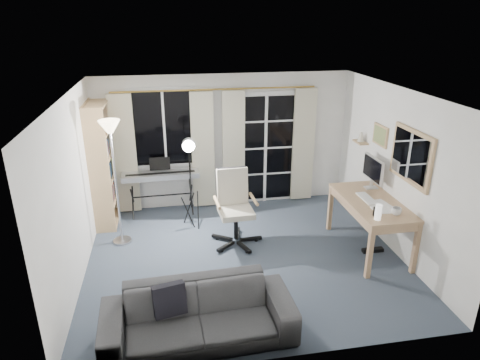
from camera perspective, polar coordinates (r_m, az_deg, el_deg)
name	(u,v)px	position (r m, az deg, el deg)	size (l,w,h in m)	color
floor	(244,258)	(6.40, 0.59, -10.34)	(4.50, 4.00, 0.02)	#394554
window	(164,128)	(7.56, -10.08, 6.83)	(1.20, 0.08, 1.40)	white
french_door	(265,149)	(7.89, 3.35, 4.16)	(1.32, 0.09, 2.11)	white
curtains	(218,149)	(7.63, -3.00, 4.10)	(3.60, 0.07, 2.13)	gold
bookshelf	(101,167)	(7.43, -18.10, 1.60)	(0.33, 0.96, 2.06)	tan
torchiere_lamp	(112,146)	(6.45, -16.74, 4.35)	(0.38, 0.38, 1.95)	#B2B2B7
keyboard_piano	(161,176)	(7.53, -10.53, 0.54)	(1.33, 0.66, 0.96)	black
studio_light	(189,156)	(6.77, -6.80, 3.24)	(0.30, 0.32, 1.58)	black
office_chair	(234,200)	(6.56, -0.81, -2.70)	(0.78, 0.80, 1.16)	black
desk	(371,207)	(6.57, 17.11, -3.42)	(0.76, 1.51, 0.81)	#A27E53
monitor	(373,170)	(6.88, 17.30, 1.32)	(0.19, 0.58, 0.50)	silver
desk_clutter	(374,219)	(6.38, 17.43, -4.96)	(0.47, 0.91, 1.02)	white
mug	(397,210)	(6.16, 20.15, -3.83)	(0.13, 0.10, 0.13)	silver
wall_mirror	(411,156)	(6.22, 21.85, 2.93)	(0.04, 0.94, 0.74)	tan
framed_print	(380,135)	(6.96, 18.21, 5.68)	(0.03, 0.42, 0.32)	tan
wall_shelf	(361,139)	(7.41, 15.81, 5.31)	(0.16, 0.30, 0.18)	tan
sofa	(198,307)	(4.82, -5.62, -16.51)	(2.10, 0.69, 0.81)	#2F2F31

